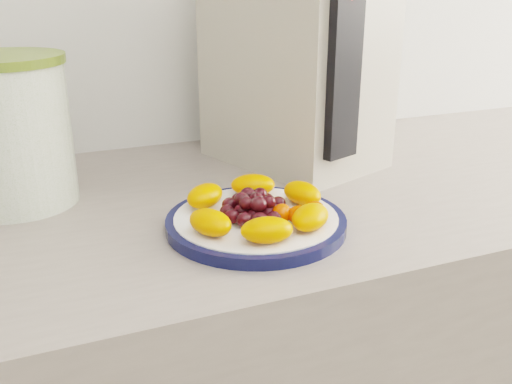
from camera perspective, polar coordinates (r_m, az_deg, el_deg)
name	(u,v)px	position (r m, az deg, el deg)	size (l,w,h in m)	color
plate_rim	(256,223)	(0.74, 0.00, -3.09)	(0.23, 0.23, 0.01)	#0E133A
plate_face	(256,222)	(0.74, 0.00, -3.02)	(0.21, 0.21, 0.02)	white
canister	(10,136)	(0.86, -23.35, 5.16)	(0.16, 0.16, 0.20)	#406515
appliance_body	(295,60)	(0.98, 3.97, 13.04)	(0.20, 0.28, 0.35)	#B1A796
appliance_panel	(343,70)	(0.84, 8.71, 11.95)	(0.06, 0.02, 0.26)	black
fruit_plate	(261,207)	(0.72, 0.50, -1.51)	(0.20, 0.20, 0.03)	#FF7200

